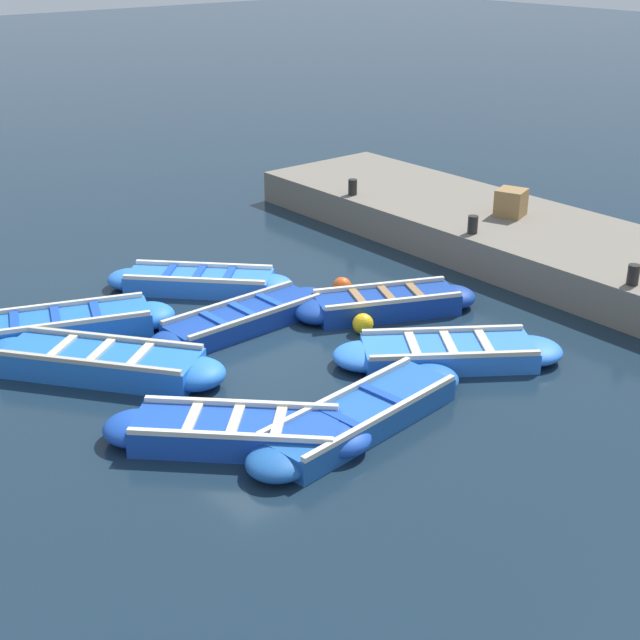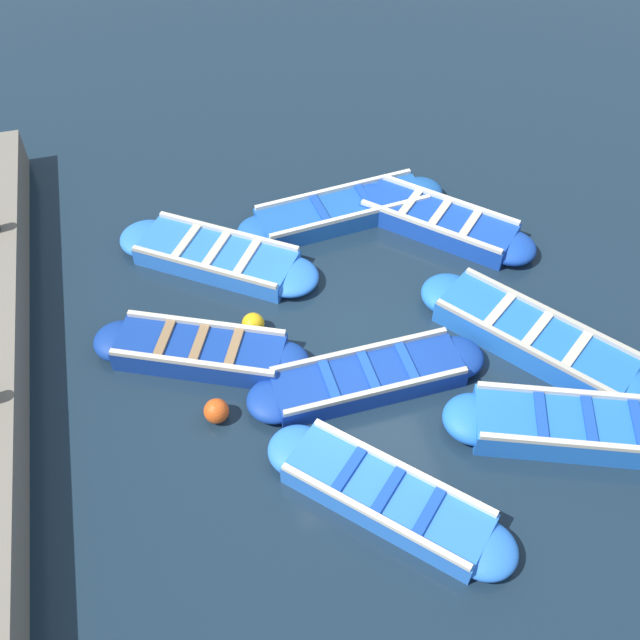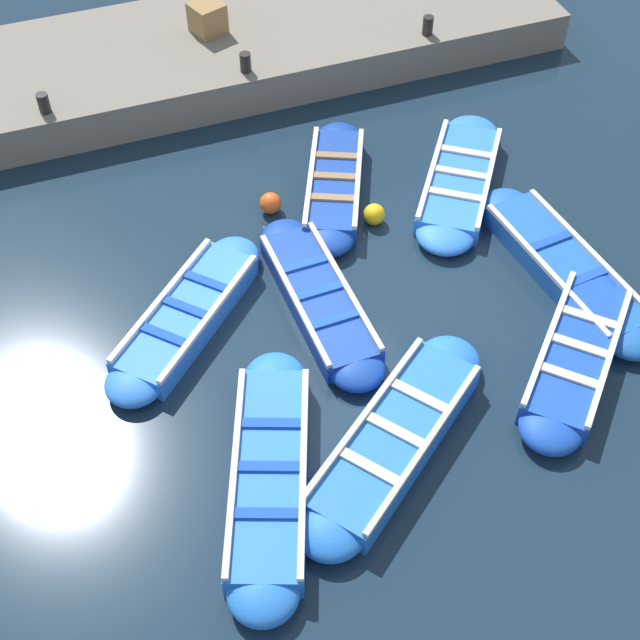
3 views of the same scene
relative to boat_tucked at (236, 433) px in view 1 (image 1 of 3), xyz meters
The scene contains 16 objects.
ground_plane 3.34m from the boat_tucked, 130.97° to the right, with size 120.00×120.00×0.00m, color #162838.
boat_tucked is the anchor object (origin of this frame).
boat_broadside 3.73m from the boat_tucked, 126.53° to the right, with size 3.62×0.95×0.39m.
boat_centre 1.71m from the boat_tucked, 154.96° to the left, with size 3.98×1.24×0.40m.
boat_stern_in 3.92m from the boat_tucked, behind, with size 3.49×2.85×0.39m.
boat_drifting 4.89m from the boat_tucked, 157.11° to the right, with size 3.34×2.08×0.43m.
boat_outer_right 5.53m from the boat_tucked, 117.51° to the right, with size 3.02×3.09×0.41m.
boat_inner_gap 2.97m from the boat_tucked, 81.70° to the right, with size 3.06×3.65×0.46m.
boat_outer_left 4.62m from the boat_tucked, 85.11° to the right, with size 3.95×2.17×0.46m.
quay_wall 9.08m from the boat_tucked, 163.91° to the right, with size 3.39×12.88×0.73m.
bollard_north 9.58m from the boat_tucked, 140.55° to the right, with size 0.20×0.20×0.35m, color black.
bollard_mid_north 7.82m from the boat_tucked, 161.17° to the right, with size 0.20×0.20×0.35m, color black.
bollard_mid_south 7.48m from the boat_tucked, behind, with size 0.20×0.20×0.35m, color black.
wooden_crate 9.32m from the boat_tucked, 162.48° to the right, with size 0.56×0.56×0.56m, color olive.
buoy_orange_near 3.94m from the boat_tucked, 156.93° to the right, with size 0.35×0.35×0.35m, color #EAB214.
buoy_yellow_far 5.38m from the boat_tucked, 145.75° to the right, with size 0.36×0.36×0.36m, color #E05119.
Camera 1 is at (7.72, 10.96, 6.24)m, focal length 50.00 mm.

